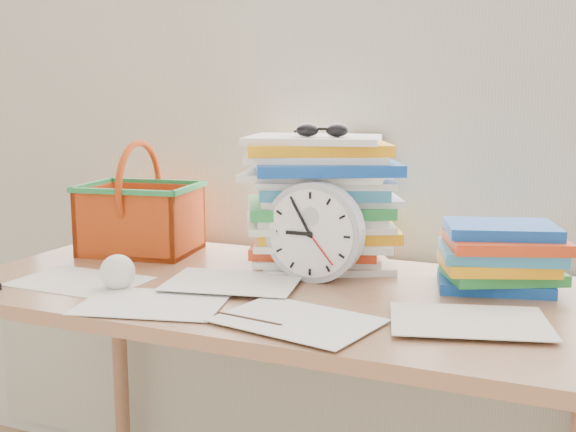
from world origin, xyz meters
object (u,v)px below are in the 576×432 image
at_px(book_stack, 496,257).
at_px(basket, 140,198).
at_px(clock, 314,232).
at_px(paper_stack, 320,201).
at_px(desk, 274,318).

xyz_separation_m(book_stack, basket, (-0.91, 0.00, 0.07)).
distance_m(clock, book_stack, 0.40).
xyz_separation_m(paper_stack, clock, (0.04, -0.15, -0.05)).
relative_size(desk, paper_stack, 3.92).
bearing_deg(basket, paper_stack, -2.67).
bearing_deg(book_stack, paper_stack, 172.27).
bearing_deg(basket, clock, -19.26).
bearing_deg(desk, paper_stack, 83.98).
height_order(book_stack, basket, basket).
height_order(clock, book_stack, clock).
distance_m(clock, basket, 0.54).
xyz_separation_m(desk, book_stack, (0.45, 0.17, 0.15)).
bearing_deg(desk, basket, 160.20).
xyz_separation_m(paper_stack, basket, (-0.49, -0.06, -0.01)).
relative_size(paper_stack, basket, 1.23).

